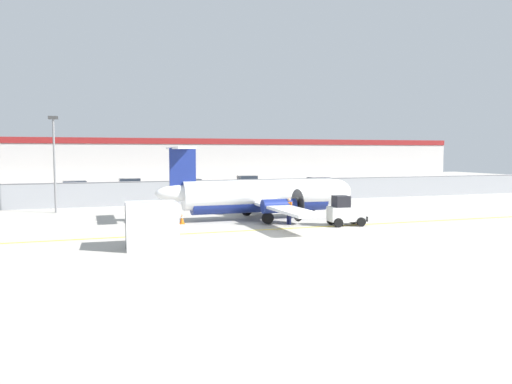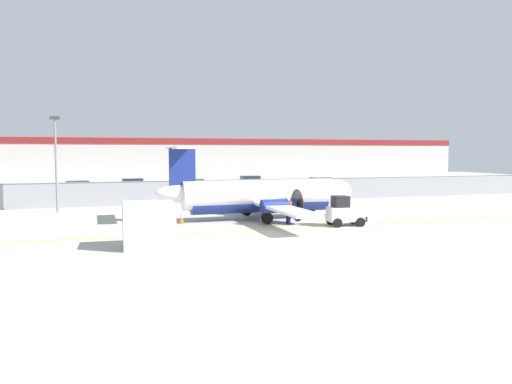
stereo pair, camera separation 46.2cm
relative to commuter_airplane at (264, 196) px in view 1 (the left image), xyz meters
name	(u,v)px [view 1 (the left image)]	position (x,y,z in m)	size (l,w,h in m)	color
ground_plane	(285,229)	(-0.20, -4.37, -1.60)	(140.00, 140.00, 0.01)	#ADA89E
perimeter_fence	(219,191)	(-0.20, 11.63, -0.49)	(98.00, 0.10, 2.10)	gray
parking_lot_strip	(194,192)	(-0.20, 23.13, -1.54)	(98.00, 17.00, 0.12)	#38383A
background_building	(168,161)	(-0.20, 41.61, 1.66)	(91.00, 8.10, 6.50)	#BCB7B2
commuter_airplane	(264,196)	(0.00, 0.00, 0.00)	(13.93, 16.01, 4.92)	white
baggage_tug	(345,212)	(3.84, -4.38, -0.75)	(2.42, 1.56, 1.88)	silver
ground_crew_worker	(289,210)	(0.67, -2.86, -0.65)	(0.43, 0.54, 1.70)	#191E4C
cargo_container	(152,225)	(-8.51, -7.92, -0.50)	(2.48, 2.10, 2.20)	silver
traffic_cone_near_left	(358,218)	(5.15, -3.71, -1.29)	(0.36, 0.36, 0.64)	orange
traffic_cone_near_right	(182,219)	(-5.72, -0.42, -1.29)	(0.36, 0.36, 0.64)	orange
parked_car_0	(73,189)	(-12.81, 21.22, -0.71)	(4.34, 2.31, 1.58)	red
parked_car_1	(131,186)	(-6.98, 24.27, -0.71)	(4.25, 2.10, 1.58)	navy
parked_car_2	(191,186)	(-0.90, 21.07, -0.71)	(4.25, 2.10, 1.58)	silver
parked_car_3	(248,182)	(7.19, 26.21, -0.71)	(4.22, 2.05, 1.58)	gray
parked_car_4	(317,184)	(13.54, 19.90, -0.71)	(4.35, 2.33, 1.58)	#19662D
apron_light_pole	(54,156)	(-13.74, 8.48, 2.70)	(0.70, 0.30, 7.27)	slate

